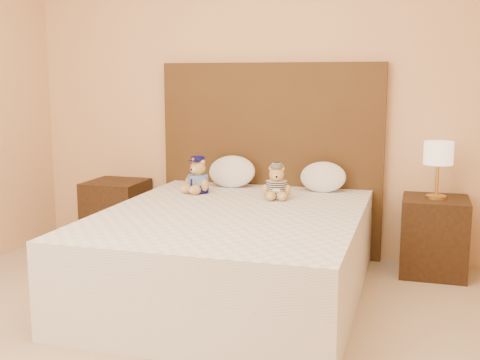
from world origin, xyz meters
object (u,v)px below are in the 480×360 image
Objects in this scene: nightstand_right at (434,236)px; teddy_police at (198,175)px; bed at (232,253)px; teddy_prisoner at (277,182)px; lamp at (438,156)px; pillow_right at (323,176)px; pillow_left at (232,170)px; nightstand_left at (117,214)px.

teddy_police reaches higher than nightstand_right.
teddy_prisoner is (0.18, 0.46, 0.39)m from bed.
bed is at bearing -147.38° from lamp.
pillow_right reaches higher than nightstand_right.
teddy_police is 0.92m from pillow_right.
lamp is at bearing -2.14° from pillow_right.
bed is 5.42× the size of pillow_left.
lamp is 1.71m from teddy_police.
pillow_right is at bearing 177.86° from lamp.
bed is at bearing -72.57° from pillow_left.
teddy_prisoner is (0.60, -0.06, -0.01)m from teddy_police.
nightstand_right is 0.57m from lamp.
nightstand_left and nightstand_right have the same top height.
nightstand_right is 2.31× the size of teddy_prisoner.
teddy_prisoner is (-1.07, -0.34, -0.18)m from lamp.
teddy_prisoner is 0.65× the size of pillow_left.
pillow_right reaches higher than bed.
lamp reaches higher than nightstand_right.
teddy_police reaches higher than pillow_left.
lamp reaches higher than teddy_prisoner.
bed is 1.48m from nightstand_left.
teddy_police is at bearing 129.19° from bed.
nightstand_right is at bearing 0.00° from nightstand_left.
teddy_prisoner reaches higher than nightstand_right.
lamp is at bearing 180.00° from nightstand_right.
pillow_left is at bearing 178.86° from nightstand_right.
bed and nightstand_right have the same top height.
lamp is (-0.00, 0.00, 0.57)m from nightstand_right.
teddy_police reaches higher than pillow_right.
teddy_prisoner reaches higher than bed.
nightstand_right is at bearing 33.78° from teddy_police.
bed is at bearing -123.77° from teddy_prisoner.
nightstand_left is 2.50m from nightstand_right.
nightstand_right is at bearing -1.14° from pillow_left.
nightstand_left is at bearing -178.26° from pillow_left.
nightstand_left is 1.00× the size of nightstand_right.
pillow_right is (0.71, 0.00, -0.01)m from pillow_left.
teddy_police is (-1.67, -0.28, 0.41)m from nightstand_right.
teddy_police is at bearing -117.72° from pillow_left.
nightstand_right is 1.49× the size of pillow_left.
pillow_right is at bearing 43.89° from teddy_police.
pillow_left is 1.09× the size of pillow_right.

